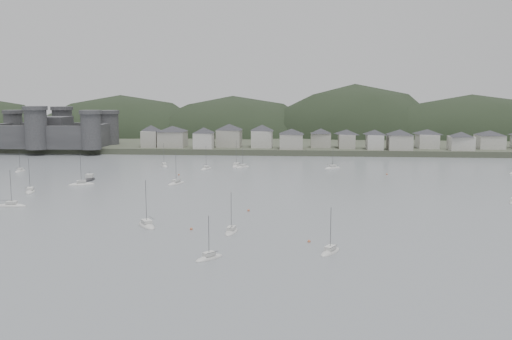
{
  "coord_description": "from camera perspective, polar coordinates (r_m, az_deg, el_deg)",
  "views": [
    {
      "loc": [
        15.36,
        -111.85,
        32.14
      ],
      "look_at": [
        0.0,
        75.0,
        6.0
      ],
      "focal_mm": 39.37,
      "sensor_mm": 36.0,
      "label": 1
    }
  ],
  "objects": [
    {
      "name": "mooring_buoys",
      "position": [
        169.06,
        5.58,
        -3.01
      ],
      "size": [
        117.72,
        103.42,
        0.7
      ],
      "color": "#BA613E",
      "rests_on": "ground"
    },
    {
      "name": "forested_ridge",
      "position": [
        383.86,
        3.1,
        1.43
      ],
      "size": [
        851.55,
        103.94,
        102.57
      ],
      "color": "black",
      "rests_on": "ground"
    },
    {
      "name": "far_shore_land",
      "position": [
        408.29,
        2.53,
        3.63
      ],
      "size": [
        900.0,
        250.0,
        3.0
      ],
      "primitive_type": "cube",
      "color": "#383D2D",
      "rests_on": "ground"
    },
    {
      "name": "moored_fleet",
      "position": [
        176.22,
        -6.61,
        -2.57
      ],
      "size": [
        249.62,
        156.33,
        12.5
      ],
      "color": "beige",
      "rests_on": "ground"
    },
    {
      "name": "motor_launch_far",
      "position": [
        214.72,
        -16.54,
        -0.92
      ],
      "size": [
        3.18,
        8.26,
        3.95
      ],
      "rotation": [
        0.0,
        0.0,
        3.17
      ],
      "color": "black",
      "rests_on": "ground"
    },
    {
      "name": "ground",
      "position": [
        117.38,
        -3.03,
        -7.96
      ],
      "size": [
        900.0,
        900.0,
        0.0
      ],
      "primitive_type": "plane",
      "color": "slate",
      "rests_on": "ground"
    },
    {
      "name": "sailboat_lead",
      "position": [
        239.71,
        7.79,
        0.2
      ],
      "size": [
        7.98,
        6.78,
        10.96
      ],
      "rotation": [
        0.0,
        0.0,
        2.2
      ],
      "color": "beige",
      "rests_on": "ground"
    },
    {
      "name": "castle",
      "position": [
        322.23,
        -20.2,
        3.68
      ],
      "size": [
        66.0,
        43.0,
        20.0
      ],
      "color": "#37373A",
      "rests_on": "far_shore_land"
    },
    {
      "name": "waterfront_town",
      "position": [
        298.21,
        11.49,
        3.26
      ],
      "size": [
        451.48,
        28.46,
        12.92
      ],
      "color": "#9C9B8E",
      "rests_on": "far_shore_land"
    }
  ]
}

